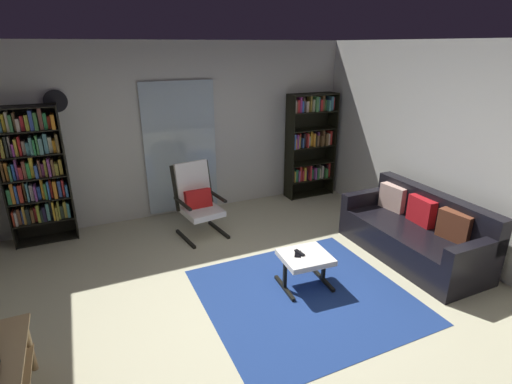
{
  "coord_description": "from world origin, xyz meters",
  "views": [
    {
      "loc": [
        -1.47,
        -2.95,
        2.54
      ],
      "look_at": [
        0.27,
        0.86,
        0.96
      ],
      "focal_mm": 27.56,
      "sensor_mm": 36.0,
      "label": 1
    }
  ],
  "objects_px": {
    "leather_sofa": "(415,233)",
    "tv_remote": "(300,253)",
    "cell_phone": "(298,254)",
    "wall_clock": "(56,101)",
    "ottoman": "(305,260)",
    "bookshelf_near_sofa": "(310,143)",
    "lounge_armchair": "(197,198)",
    "bookshelf_near_tv": "(35,172)"
  },
  "relations": [
    {
      "from": "leather_sofa",
      "to": "tv_remote",
      "type": "relative_size",
      "value": 12.88
    },
    {
      "from": "cell_phone",
      "to": "wall_clock",
      "type": "relative_size",
      "value": 0.48
    },
    {
      "from": "ottoman",
      "to": "bookshelf_near_sofa",
      "type": "bearing_deg",
      "value": 57.61
    },
    {
      "from": "lounge_armchair",
      "to": "wall_clock",
      "type": "bearing_deg",
      "value": 152.51
    },
    {
      "from": "ottoman",
      "to": "lounge_armchair",
      "type": "bearing_deg",
      "value": 111.16
    },
    {
      "from": "tv_remote",
      "to": "cell_phone",
      "type": "bearing_deg",
      "value": -165.96
    },
    {
      "from": "bookshelf_near_tv",
      "to": "bookshelf_near_sofa",
      "type": "xyz_separation_m",
      "value": [
        4.21,
        0.01,
        -0.04
      ]
    },
    {
      "from": "ottoman",
      "to": "tv_remote",
      "type": "xyz_separation_m",
      "value": [
        -0.04,
        0.05,
        0.08
      ]
    },
    {
      "from": "lounge_armchair",
      "to": "tv_remote",
      "type": "distance_m",
      "value": 1.83
    },
    {
      "from": "leather_sofa",
      "to": "wall_clock",
      "type": "xyz_separation_m",
      "value": [
        -3.88,
        2.58,
        1.54
      ]
    },
    {
      "from": "cell_phone",
      "to": "wall_clock",
      "type": "bearing_deg",
      "value": 163.53
    },
    {
      "from": "lounge_armchair",
      "to": "tv_remote",
      "type": "xyz_separation_m",
      "value": [
        0.64,
        -1.71,
        -0.14
      ]
    },
    {
      "from": "bookshelf_near_sofa",
      "to": "ottoman",
      "type": "distance_m",
      "value": 2.97
    },
    {
      "from": "bookshelf_near_tv",
      "to": "lounge_armchair",
      "type": "xyz_separation_m",
      "value": [
        1.97,
        -0.67,
        -0.45
      ]
    },
    {
      "from": "ottoman",
      "to": "cell_phone",
      "type": "relative_size",
      "value": 3.95
    },
    {
      "from": "bookshelf_near_tv",
      "to": "cell_phone",
      "type": "distance_m",
      "value": 3.57
    },
    {
      "from": "wall_clock",
      "to": "bookshelf_near_sofa",
      "type": "bearing_deg",
      "value": -2.03
    },
    {
      "from": "bookshelf_near_tv",
      "to": "leather_sofa",
      "type": "distance_m",
      "value": 4.96
    },
    {
      "from": "leather_sofa",
      "to": "wall_clock",
      "type": "distance_m",
      "value": 4.91
    },
    {
      "from": "ottoman",
      "to": "wall_clock",
      "type": "xyz_separation_m",
      "value": [
        -2.26,
        2.59,
        1.53
      ]
    },
    {
      "from": "lounge_armchair",
      "to": "ottoman",
      "type": "distance_m",
      "value": 1.9
    },
    {
      "from": "lounge_armchair",
      "to": "ottoman",
      "type": "bearing_deg",
      "value": -68.84
    },
    {
      "from": "bookshelf_near_tv",
      "to": "cell_phone",
      "type": "height_order",
      "value": "bookshelf_near_tv"
    },
    {
      "from": "leather_sofa",
      "to": "lounge_armchair",
      "type": "distance_m",
      "value": 2.9
    },
    {
      "from": "wall_clock",
      "to": "lounge_armchair",
      "type": "bearing_deg",
      "value": -27.49
    },
    {
      "from": "bookshelf_near_tv",
      "to": "cell_phone",
      "type": "relative_size",
      "value": 13.09
    },
    {
      "from": "cell_phone",
      "to": "wall_clock",
      "type": "xyz_separation_m",
      "value": [
        -2.19,
        2.55,
        1.46
      ]
    },
    {
      "from": "ottoman",
      "to": "cell_phone",
      "type": "distance_m",
      "value": 0.11
    },
    {
      "from": "lounge_armchair",
      "to": "wall_clock",
      "type": "height_order",
      "value": "wall_clock"
    },
    {
      "from": "leather_sofa",
      "to": "cell_phone",
      "type": "relative_size",
      "value": 13.25
    },
    {
      "from": "leather_sofa",
      "to": "wall_clock",
      "type": "height_order",
      "value": "wall_clock"
    },
    {
      "from": "bookshelf_near_sofa",
      "to": "lounge_armchair",
      "type": "distance_m",
      "value": 2.38
    },
    {
      "from": "bookshelf_near_sofa",
      "to": "lounge_armchair",
      "type": "xyz_separation_m",
      "value": [
        -2.24,
        -0.69,
        -0.41
      ]
    },
    {
      "from": "leather_sofa",
      "to": "lounge_armchair",
      "type": "relative_size",
      "value": 1.81
    },
    {
      "from": "cell_phone",
      "to": "leather_sofa",
      "type": "bearing_deg",
      "value": 31.67
    },
    {
      "from": "tv_remote",
      "to": "wall_clock",
      "type": "relative_size",
      "value": 0.5
    },
    {
      "from": "ottoman",
      "to": "bookshelf_near_tv",
      "type": "bearing_deg",
      "value": 137.38
    },
    {
      "from": "bookshelf_near_sofa",
      "to": "ottoman",
      "type": "height_order",
      "value": "bookshelf_near_sofa"
    },
    {
      "from": "wall_clock",
      "to": "tv_remote",
      "type": "bearing_deg",
      "value": -48.79
    },
    {
      "from": "bookshelf_near_tv",
      "to": "wall_clock",
      "type": "bearing_deg",
      "value": 21.05
    },
    {
      "from": "bookshelf_near_sofa",
      "to": "wall_clock",
      "type": "bearing_deg",
      "value": 177.97
    },
    {
      "from": "bookshelf_near_tv",
      "to": "tv_remote",
      "type": "relative_size",
      "value": 12.73
    }
  ]
}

